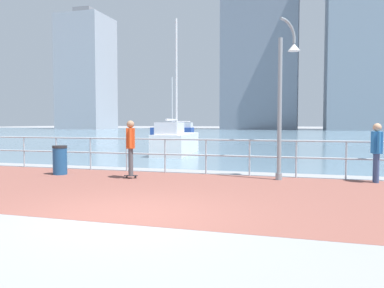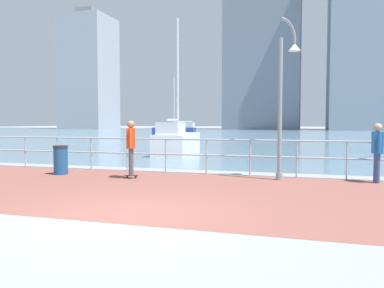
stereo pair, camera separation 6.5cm
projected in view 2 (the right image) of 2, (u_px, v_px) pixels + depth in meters
ground at (281, 137)px, 45.15m from camera, size 220.00×220.00×0.00m
brick_paving at (173, 191)px, 9.40m from camera, size 28.00×6.32×0.01m
harbor_water at (286, 134)px, 55.41m from camera, size 180.00×88.00×0.00m
waterfront_railing at (206, 150)px, 12.38m from camera, size 25.25×0.06×1.14m
lamppost at (285, 91)px, 11.12m from camera, size 0.64×0.68×4.66m
skateboarder at (131, 144)px, 11.44m from camera, size 0.41×0.54×1.72m
bystander at (377, 148)px, 10.60m from camera, size 0.26×0.55×1.64m
trash_bin at (61, 160)px, 12.33m from camera, size 0.46×0.46×0.93m
sailboat_ivory at (177, 141)px, 20.12m from camera, size 2.10×5.15×7.03m
sailboat_yellow at (176, 131)px, 44.93m from camera, size 4.99×1.78×6.90m
tower_slate at (368, 24)px, 82.31m from camera, size 15.58×17.92×47.05m
tower_beige at (263, 27)px, 90.01m from camera, size 17.20×10.37×49.22m
tower_brick at (89, 73)px, 95.71m from camera, size 11.35×10.89×29.45m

